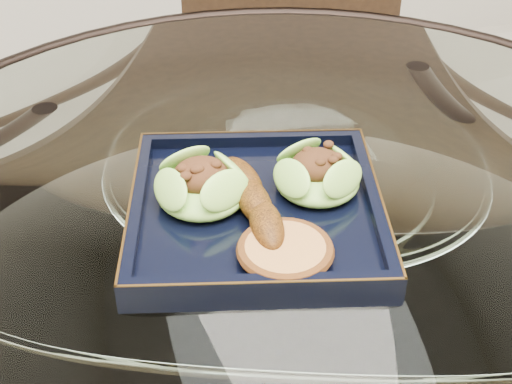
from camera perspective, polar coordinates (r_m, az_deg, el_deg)
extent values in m
cylinder|color=white|center=(0.83, 3.06, -0.37)|extent=(1.10, 1.10, 0.01)
torus|color=black|center=(0.83, 3.06, -0.37)|extent=(1.13, 1.13, 0.02)
cylinder|color=black|center=(1.36, 10.67, -4.88)|extent=(0.04, 0.04, 0.75)
cylinder|color=black|center=(1.27, -13.56, -8.75)|extent=(0.04, 0.04, 0.75)
cube|color=black|center=(1.36, 2.48, 2.44)|extent=(0.55, 0.55, 0.04)
cylinder|color=black|center=(1.39, -5.81, -10.67)|extent=(0.03, 0.03, 0.48)
cylinder|color=black|center=(1.40, 10.11, -11.03)|extent=(0.03, 0.03, 0.48)
cylinder|color=black|center=(1.68, -4.22, -1.21)|extent=(0.03, 0.03, 0.48)
cylinder|color=black|center=(1.68, 8.79, -1.52)|extent=(0.03, 0.03, 0.48)
cube|color=black|center=(0.78, 0.00, -1.79)|extent=(0.32, 0.32, 0.02)
ellipsoid|color=#72AF32|center=(0.77, -4.34, 0.36)|extent=(0.10, 0.10, 0.04)
ellipsoid|color=#68AF32|center=(0.79, 4.94, 1.24)|extent=(0.09, 0.09, 0.03)
ellipsoid|color=#64350A|center=(0.75, -0.18, -0.70)|extent=(0.04, 0.16, 0.03)
cylinder|color=#B4733C|center=(0.70, 2.35, -4.82)|extent=(0.09, 0.09, 0.02)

